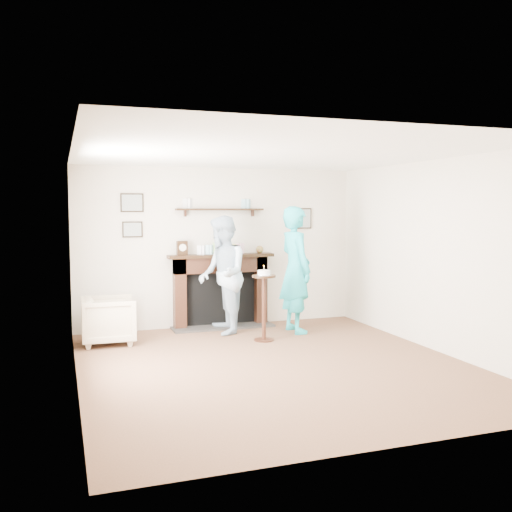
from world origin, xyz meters
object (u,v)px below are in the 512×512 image
Objects in this scene: armchair at (109,343)px; woman at (295,332)px; man at (223,333)px; pedestal_table at (264,295)px.

woman reaches higher than armchair.
pedestal_table is at bearing 38.36° from man.
man is 1.65× the size of pedestal_table.
armchair is 0.41× the size of man.
pedestal_table is at bearing 117.64° from woman.
armchair is 0.67× the size of pedestal_table.
woman is at bearing 31.56° from pedestal_table.
pedestal_table reaches higher than armchair.
woman is at bearing -91.57° from armchair.
armchair is at bearing 83.24° from woman.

